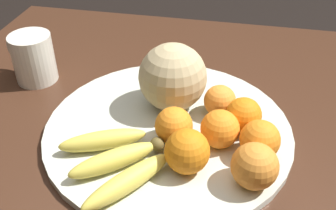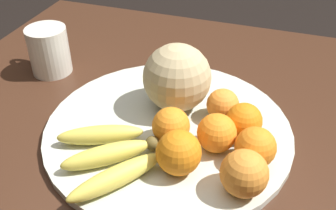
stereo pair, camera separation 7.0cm
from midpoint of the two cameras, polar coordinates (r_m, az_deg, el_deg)
name	(u,v)px [view 1 (the left image)]	position (r m, az deg, el deg)	size (l,w,h in m)	color
kitchen_table	(202,168)	(0.83, 2.53, -9.26)	(1.23, 0.98, 0.77)	#3D2316
fruit_bowl	(168,129)	(0.74, -2.73, -3.64)	(0.46, 0.46, 0.01)	beige
melon	(173,77)	(0.75, -2.01, 3.98)	(0.13, 0.13, 0.13)	tan
banana_bunch	(116,160)	(0.65, -10.68, -7.97)	(0.21, 0.21, 0.03)	brown
orange_front_left	(255,166)	(0.61, 9.25, -8.90)	(0.07, 0.07, 0.07)	orange
orange_front_right	(244,115)	(0.72, 8.17, -1.56)	(0.07, 0.07, 0.07)	orange
orange_mid_center	(187,151)	(0.63, -0.43, -6.89)	(0.07, 0.07, 0.07)	orange
orange_back_left	(220,129)	(0.68, 4.61, -3.60)	(0.07, 0.07, 0.07)	orange
orange_back_right	(174,126)	(0.68, -2.11, -3.12)	(0.07, 0.07, 0.07)	orange
orange_top_small	(220,101)	(0.75, 4.89, 0.50)	(0.06, 0.06, 0.06)	orange
orange_side_extra	(260,140)	(0.66, 10.26, -5.12)	(0.07, 0.07, 0.07)	orange
ceramic_mug	(33,58)	(0.93, -21.16, 6.36)	(0.13, 0.09, 0.11)	beige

